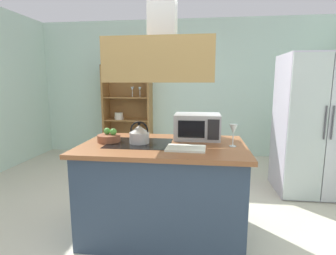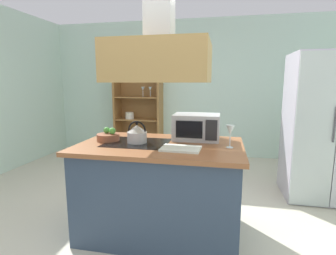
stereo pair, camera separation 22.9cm
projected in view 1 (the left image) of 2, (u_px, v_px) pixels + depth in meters
ground_plane at (164, 230)px, 2.67m from camera, size 7.80×7.80×0.00m
wall_back at (184, 89)px, 5.38m from camera, size 6.00×0.12×2.70m
kitchen_island at (164, 188)px, 2.58m from camera, size 1.55×0.97×0.90m
range_hood at (163, 50)px, 2.36m from camera, size 0.90×0.70×1.22m
refrigerator at (314, 125)px, 3.48m from camera, size 0.90×0.78×1.84m
dish_cabinet at (128, 116)px, 5.40m from camera, size 0.96×0.40×1.82m
kettle at (139, 134)px, 2.52m from camera, size 0.19×0.19×0.21m
cutting_board at (186, 148)px, 2.31m from camera, size 0.35×0.25×0.02m
microwave at (197, 126)px, 2.72m from camera, size 0.46×0.35×0.26m
wine_glass_on_counter at (233, 130)px, 2.38m from camera, size 0.08×0.08×0.21m
fruit_bowl at (109, 137)px, 2.59m from camera, size 0.22×0.22×0.13m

